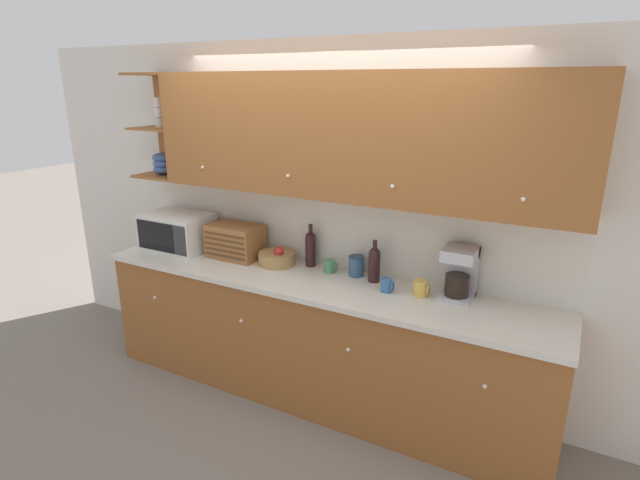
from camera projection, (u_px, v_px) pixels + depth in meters
The scene contains 15 objects.
ground_plane at pixel (332, 374), 4.12m from camera, with size 24.00×24.00×0.00m, color slate.
wall_back at pixel (336, 221), 3.75m from camera, with size 5.81×0.06×2.60m.
counter_unit at pixel (314, 338), 3.71m from camera, with size 3.43×0.65×0.96m.
backsplash_panel at pixel (333, 229), 3.73m from camera, with size 3.41×0.01×0.59m.
upper_cabinets at pixel (345, 136), 3.30m from camera, with size 3.41×0.38×0.82m.
microwave at pixel (178, 231), 4.17m from camera, with size 0.55×0.38×0.30m.
bread_box at pixel (235, 241), 3.98m from camera, with size 0.42×0.28×0.27m.
fruit_basket at pixel (277, 258), 3.84m from camera, with size 0.28×0.28×0.16m.
wine_bottle at pixel (311, 247), 3.78m from camera, with size 0.08×0.08×0.33m.
mug_patterned_third at pixel (330, 266), 3.68m from camera, with size 0.10×0.09×0.10m.
storage_canister at pixel (356, 266), 3.61m from camera, with size 0.11×0.11×0.15m.
second_wine_bottle at pixel (374, 263), 3.49m from camera, with size 0.08×0.08×0.30m.
mug_blue_second at pixel (387, 285), 3.33m from camera, with size 0.09×0.08×0.09m.
mug at pixel (421, 288), 3.27m from camera, with size 0.11×0.10×0.11m.
coffee_maker at pixel (459, 272), 3.21m from camera, with size 0.21×0.23×0.34m.
Camera 1 is at (1.62, -3.21, 2.30)m, focal length 28.00 mm.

